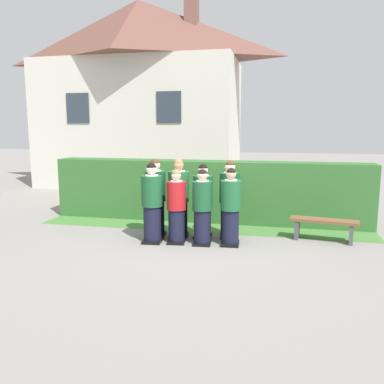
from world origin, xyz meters
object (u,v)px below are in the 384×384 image
Objects in this scene: student_front_row_0 at (152,205)px; student_in_red_blazer at (176,208)px; student_front_row_3 at (231,209)px; student_rear_row_0 at (156,199)px; student_rear_row_3 at (230,201)px; student_front_row_2 at (202,209)px; wooden_bench at (324,225)px; student_rear_row_2 at (203,203)px; student_rear_row_1 at (179,200)px.

student_in_red_blazer is (0.51, 0.06, -0.07)m from student_front_row_0.
student_front_row_3 is 0.92× the size of student_rear_row_0.
student_rear_row_0 is at bearing 144.76° from student_in_red_blazer.
student_rear_row_3 is (1.62, 0.23, -0.01)m from student_rear_row_0.
student_front_row_2 is 0.98× the size of student_front_row_3.
student_front_row_2 is 2.64m from wooden_bench.
student_front_row_0 is 3.68m from wooden_bench.
student_rear_row_2 reaches higher than student_front_row_3.
student_front_row_0 is at bearing -166.65° from wooden_bench.
student_rear_row_0 is at bearing 160.64° from student_front_row_2.
student_rear_row_0 is 1.05m from student_rear_row_2.
student_rear_row_3 reaches higher than student_in_red_blazer.
student_in_red_blazer is 0.89× the size of student_rear_row_0.
student_rear_row_1 reaches higher than student_rear_row_0.
student_front_row_3 is at bearing -160.18° from wooden_bench.
wooden_bench is (3.04, 0.78, -0.39)m from student_in_red_blazer.
student_front_row_0 is 1.09× the size of student_in_red_blazer.
student_rear_row_1 is at bearing -174.42° from wooden_bench.
wooden_bench is (3.55, 0.84, -0.45)m from student_front_row_0.
wooden_bench is at bearing 5.83° from student_rear_row_0.
student_front_row_2 is at bearing 1.61° from student_in_red_blazer.
student_rear_row_1 is 1.07× the size of student_rear_row_2.
wooden_bench is (2.01, 0.14, -0.46)m from student_rear_row_3.
student_front_row_0 reaches higher than student_front_row_2.
student_front_row_3 is 0.98× the size of student_rear_row_2.
student_rear_row_2 is (0.53, 0.05, -0.05)m from student_rear_row_1.
student_rear_row_3 reaches higher than student_rear_row_2.
student_rear_row_0 is at bearing -172.68° from student_rear_row_1.
student_rear_row_0 reaches higher than student_rear_row_3.
student_rear_row_1 reaches higher than student_rear_row_2.
student_front_row_0 reaches higher than student_in_red_blazer.
student_front_row_3 is at bearing -17.93° from student_rear_row_1.
wooden_bench is (1.92, 0.69, -0.41)m from student_front_row_3.
student_in_red_blazer is at bearing -130.89° from student_rear_row_2.
student_rear_row_1 is (0.44, 0.54, 0.03)m from student_front_row_0.
student_rear_row_2 is at bearing 49.11° from student_in_red_blazer.
student_front_row_2 is 0.91× the size of student_rear_row_1.
student_rear_row_1 is (-0.62, 0.46, 0.08)m from student_front_row_2.
student_rear_row_1 is 3.16m from wooden_bench.
student_rear_row_3 is at bearing 8.08° from student_rear_row_0.
student_rear_row_1 reaches higher than student_front_row_0.
student_rear_row_3 is at bearing 52.42° from student_front_row_2.
student_front_row_0 is 1.06m from student_front_row_2.
student_rear_row_2 reaches higher than wooden_bench.
student_front_row_3 is (1.12, 0.09, 0.03)m from student_in_red_blazer.
student_in_red_blazer is at bearing -81.54° from student_rear_row_1.
student_front_row_3 reaches higher than student_in_red_blazer.
student_front_row_0 is at bearing -173.50° from student_in_red_blazer.
student_front_row_3 is at bearing 4.76° from student_in_red_blazer.
student_front_row_0 is at bearing -176.02° from student_front_row_2.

